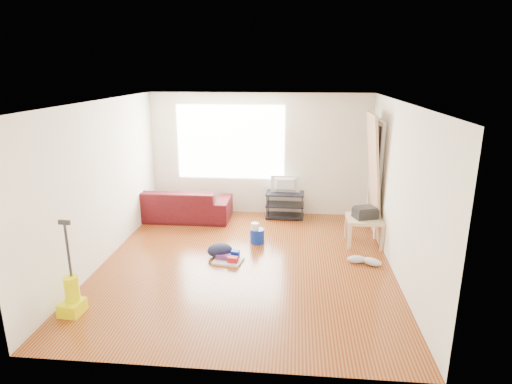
# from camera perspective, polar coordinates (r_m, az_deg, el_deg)

# --- Properties ---
(room) EXTENTS (4.51, 5.01, 2.51)m
(room) POSITION_cam_1_polar(r_m,az_deg,el_deg) (6.54, -0.63, 1.06)
(room) COLOR #5A1F0A
(room) RESTS_ON ground
(sofa) EXTENTS (2.18, 0.85, 0.64)m
(sofa) POSITION_cam_1_polar(r_m,az_deg,el_deg) (8.93, -10.45, -3.47)
(sofa) COLOR black
(sofa) RESTS_ON ground
(tv_stand) EXTENTS (0.78, 0.46, 0.53)m
(tv_stand) POSITION_cam_1_polar(r_m,az_deg,el_deg) (8.77, 3.88, -1.70)
(tv_stand) COLOR black
(tv_stand) RESTS_ON ground
(tv) EXTENTS (0.59, 0.08, 0.34)m
(tv) POSITION_cam_1_polar(r_m,az_deg,el_deg) (8.65, 3.93, 0.99)
(tv) COLOR black
(tv) RESTS_ON tv_stand
(side_table) EXTENTS (0.60, 0.60, 0.49)m
(side_table) POSITION_cam_1_polar(r_m,az_deg,el_deg) (7.62, 14.26, -3.90)
(side_table) COLOR tan
(side_table) RESTS_ON ground
(printer) EXTENTS (0.45, 0.39, 0.20)m
(printer) POSITION_cam_1_polar(r_m,az_deg,el_deg) (7.57, 14.35, -2.67)
(printer) COLOR black
(printer) RESTS_ON side_table
(bucket) EXTENTS (0.28, 0.28, 0.25)m
(bucket) POSITION_cam_1_polar(r_m,az_deg,el_deg) (7.60, 0.16, -6.75)
(bucket) COLOR #0C289B
(bucket) RESTS_ON ground
(toilet_paper) EXTENTS (0.13, 0.13, 0.12)m
(toilet_paper) POSITION_cam_1_polar(r_m,az_deg,el_deg) (7.50, -0.15, -5.51)
(toilet_paper) COLOR white
(toilet_paper) RESTS_ON bucket
(cleaning_tray) EXTENTS (0.50, 0.43, 0.16)m
(cleaning_tray) POSITION_cam_1_polar(r_m,az_deg,el_deg) (6.88, -3.64, -8.88)
(cleaning_tray) COLOR silver
(cleaning_tray) RESTS_ON ground
(backpack) EXTENTS (0.48, 0.42, 0.22)m
(backpack) POSITION_cam_1_polar(r_m,az_deg,el_deg) (7.08, -4.82, -8.58)
(backpack) COLOR black
(backpack) RESTS_ON ground
(sneakers) EXTENTS (0.55, 0.28, 0.12)m
(sneakers) POSITION_cam_1_polar(r_m,az_deg,el_deg) (6.99, 14.23, -8.86)
(sneakers) COLOR #B6B7C2
(sneakers) RESTS_ON ground
(vacuum) EXTENTS (0.28, 0.31, 1.21)m
(vacuum) POSITION_cam_1_polar(r_m,az_deg,el_deg) (5.94, -23.35, -12.65)
(vacuum) COLOR #E0DB00
(vacuum) RESTS_ON ground
(door_panel) EXTENTS (0.28, 0.89, 2.23)m
(door_panel) POSITION_cam_1_polar(r_m,az_deg,el_deg) (8.20, 14.86, -5.56)
(door_panel) COLOR tan
(door_panel) RESTS_ON ground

